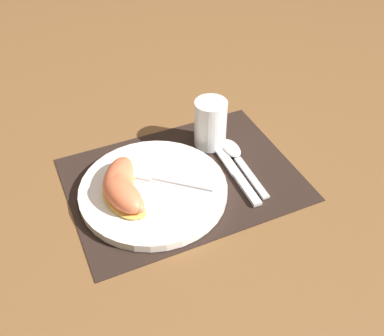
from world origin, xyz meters
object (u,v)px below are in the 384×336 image
(knife, at_px, (233,169))
(citrus_wedge_3, at_px, (123,196))
(juice_glass, at_px, (210,126))
(citrus_wedge_0, at_px, (119,178))
(fork, at_px, (157,177))
(spoon, at_px, (236,156))
(plate, at_px, (153,190))
(citrus_wedge_1, at_px, (122,187))
(citrus_wedge_2, at_px, (126,196))

(knife, xyz_separation_m, citrus_wedge_3, (-0.22, -0.01, 0.03))
(juice_glass, bearing_deg, citrus_wedge_0, -164.85)
(juice_glass, xyz_separation_m, fork, (-0.14, -0.07, -0.03))
(spoon, distance_m, citrus_wedge_3, 0.25)
(citrus_wedge_3, bearing_deg, plate, 14.42)
(juice_glass, relative_size, citrus_wedge_1, 0.86)
(plate, height_order, knife, plate)
(citrus_wedge_0, distance_m, citrus_wedge_1, 0.02)
(plate, distance_m, juice_glass, 0.19)
(juice_glass, height_order, citrus_wedge_0, juice_glass)
(spoon, xyz_separation_m, fork, (-0.17, -0.01, 0.01))
(citrus_wedge_3, bearing_deg, citrus_wedge_1, 75.56)
(spoon, height_order, citrus_wedge_1, citrus_wedge_1)
(spoon, xyz_separation_m, citrus_wedge_1, (-0.24, -0.02, 0.03))
(spoon, bearing_deg, juice_glass, 114.44)
(fork, xyz_separation_m, citrus_wedge_1, (-0.07, -0.01, 0.01))
(citrus_wedge_1, distance_m, citrus_wedge_3, 0.02)
(plate, bearing_deg, citrus_wedge_1, 171.82)
(fork, bearing_deg, citrus_wedge_2, -153.23)
(knife, bearing_deg, citrus_wedge_2, -177.07)
(citrus_wedge_3, bearing_deg, spoon, 9.88)
(knife, bearing_deg, plate, 178.31)
(fork, bearing_deg, citrus_wedge_3, -155.08)
(juice_glass, bearing_deg, citrus_wedge_3, -154.33)
(plate, height_order, fork, fork)
(plate, xyz_separation_m, spoon, (0.19, 0.03, -0.00))
(citrus_wedge_2, bearing_deg, fork, 26.77)
(knife, relative_size, fork, 1.39)
(fork, bearing_deg, citrus_wedge_1, -170.61)
(plate, height_order, juice_glass, juice_glass)
(citrus_wedge_0, bearing_deg, juice_glass, 15.15)
(plate, bearing_deg, citrus_wedge_3, -165.58)
(plate, height_order, citrus_wedge_0, citrus_wedge_0)
(knife, distance_m, spoon, 0.04)
(juice_glass, relative_size, citrus_wedge_2, 0.89)
(fork, height_order, citrus_wedge_2, citrus_wedge_2)
(fork, bearing_deg, juice_glass, 26.07)
(knife, bearing_deg, citrus_wedge_3, -177.21)
(citrus_wedge_2, relative_size, citrus_wedge_3, 1.00)
(spoon, height_order, fork, fork)
(citrus_wedge_1, distance_m, citrus_wedge_2, 0.02)
(juice_glass, distance_m, citrus_wedge_0, 0.22)
(fork, bearing_deg, knife, -9.27)
(spoon, relative_size, citrus_wedge_3, 1.58)
(citrus_wedge_0, height_order, citrus_wedge_2, citrus_wedge_2)
(citrus_wedge_3, bearing_deg, citrus_wedge_2, -2.87)
(fork, bearing_deg, plate, -126.75)
(fork, relative_size, citrus_wedge_1, 1.33)
(spoon, distance_m, citrus_wedge_2, 0.25)
(plate, xyz_separation_m, knife, (0.16, -0.00, -0.01))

